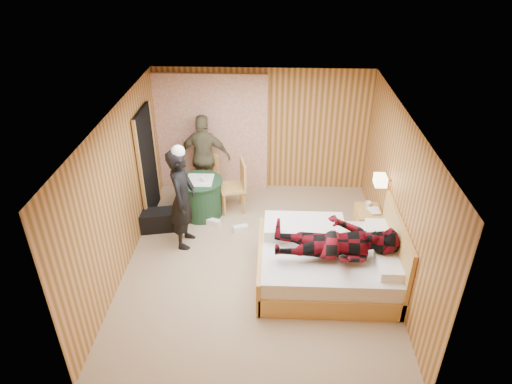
{
  "coord_description": "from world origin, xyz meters",
  "views": [
    {
      "loc": [
        0.22,
        -5.91,
        4.77
      ],
      "look_at": [
        -0.04,
        0.43,
        1.05
      ],
      "focal_mm": 32.0,
      "sensor_mm": 36.0,
      "label": 1
    }
  ],
  "objects_px": {
    "chair_near": "(237,183)",
    "man_at_table": "(205,157)",
    "round_table": "(201,197)",
    "woman_standing": "(182,199)",
    "nightstand": "(367,224)",
    "chair_far": "(207,173)",
    "wall_lamp": "(381,180)",
    "man_on_bed": "(337,235)",
    "duffel_bag": "(157,220)",
    "bed": "(330,262)"
  },
  "relations": [
    {
      "from": "bed",
      "to": "man_on_bed",
      "type": "relative_size",
      "value": 1.2
    },
    {
      "from": "wall_lamp",
      "to": "man_on_bed",
      "type": "relative_size",
      "value": 0.15
    },
    {
      "from": "man_at_table",
      "to": "chair_far",
      "type": "bearing_deg",
      "value": 129.34
    },
    {
      "from": "round_table",
      "to": "woman_standing",
      "type": "xyz_separation_m",
      "value": [
        -0.14,
        -0.92,
        0.51
      ]
    },
    {
      "from": "bed",
      "to": "man_at_table",
      "type": "bearing_deg",
      "value": 132.15
    },
    {
      "from": "duffel_bag",
      "to": "man_on_bed",
      "type": "relative_size",
      "value": 0.37
    },
    {
      "from": "chair_far",
      "to": "woman_standing",
      "type": "bearing_deg",
      "value": -74.39
    },
    {
      "from": "wall_lamp",
      "to": "bed",
      "type": "distance_m",
      "value": 1.53
    },
    {
      "from": "nightstand",
      "to": "chair_far",
      "type": "xyz_separation_m",
      "value": [
        -2.96,
        1.3,
        0.25
      ]
    },
    {
      "from": "nightstand",
      "to": "round_table",
      "type": "bearing_deg",
      "value": 167.98
    },
    {
      "from": "wall_lamp",
      "to": "chair_far",
      "type": "relative_size",
      "value": 0.28
    },
    {
      "from": "bed",
      "to": "man_on_bed",
      "type": "xyz_separation_m",
      "value": [
        0.03,
        -0.23,
        0.67
      ]
    },
    {
      "from": "woman_standing",
      "to": "man_at_table",
      "type": "relative_size",
      "value": 1.03
    },
    {
      "from": "round_table",
      "to": "woman_standing",
      "type": "relative_size",
      "value": 0.47
    },
    {
      "from": "wall_lamp",
      "to": "nightstand",
      "type": "bearing_deg",
      "value": 99.34
    },
    {
      "from": "bed",
      "to": "man_at_table",
      "type": "height_order",
      "value": "man_at_table"
    },
    {
      "from": "duffel_bag",
      "to": "round_table",
      "type": "bearing_deg",
      "value": 24.55
    },
    {
      "from": "chair_far",
      "to": "round_table",
      "type": "bearing_deg",
      "value": -70.88
    },
    {
      "from": "nightstand",
      "to": "man_on_bed",
      "type": "relative_size",
      "value": 0.33
    },
    {
      "from": "chair_far",
      "to": "duffel_bag",
      "type": "distance_m",
      "value": 1.46
    },
    {
      "from": "round_table",
      "to": "bed",
      "type": "bearing_deg",
      "value": -38.35
    },
    {
      "from": "duffel_bag",
      "to": "bed",
      "type": "bearing_deg",
      "value": -33.79
    },
    {
      "from": "round_table",
      "to": "woman_standing",
      "type": "height_order",
      "value": "woman_standing"
    },
    {
      "from": "nightstand",
      "to": "chair_near",
      "type": "height_order",
      "value": "chair_near"
    },
    {
      "from": "round_table",
      "to": "duffel_bag",
      "type": "distance_m",
      "value": 0.93
    },
    {
      "from": "bed",
      "to": "woman_standing",
      "type": "xyz_separation_m",
      "value": [
        -2.37,
        0.85,
        0.55
      ]
    },
    {
      "from": "man_at_table",
      "to": "nightstand",
      "type": "bearing_deg",
      "value": 158.5
    },
    {
      "from": "bed",
      "to": "duffel_bag",
      "type": "height_order",
      "value": "bed"
    },
    {
      "from": "chair_near",
      "to": "man_on_bed",
      "type": "height_order",
      "value": "man_on_bed"
    },
    {
      "from": "bed",
      "to": "duffel_bag",
      "type": "relative_size",
      "value": 3.26
    },
    {
      "from": "chair_far",
      "to": "man_on_bed",
      "type": "distance_m",
      "value": 3.5
    },
    {
      "from": "wall_lamp",
      "to": "woman_standing",
      "type": "distance_m",
      "value": 3.2
    },
    {
      "from": "nightstand",
      "to": "man_at_table",
      "type": "distance_m",
      "value": 3.33
    },
    {
      "from": "nightstand",
      "to": "round_table",
      "type": "height_order",
      "value": "round_table"
    },
    {
      "from": "wall_lamp",
      "to": "chair_far",
      "type": "height_order",
      "value": "wall_lamp"
    },
    {
      "from": "bed",
      "to": "round_table",
      "type": "height_order",
      "value": "bed"
    },
    {
      "from": "bed",
      "to": "nightstand",
      "type": "bearing_deg",
      "value": 56.1
    },
    {
      "from": "round_table",
      "to": "chair_far",
      "type": "xyz_separation_m",
      "value": [
        0.03,
        0.66,
        0.17
      ]
    },
    {
      "from": "duffel_bag",
      "to": "chair_near",
      "type": "bearing_deg",
      "value": 15.96
    },
    {
      "from": "man_at_table",
      "to": "man_on_bed",
      "type": "bearing_deg",
      "value": 132.57
    },
    {
      "from": "chair_far",
      "to": "duffel_bag",
      "type": "xyz_separation_m",
      "value": [
        -0.77,
        -1.19,
        -0.36
      ]
    },
    {
      "from": "woman_standing",
      "to": "wall_lamp",
      "type": "bearing_deg",
      "value": -85.8
    },
    {
      "from": "chair_near",
      "to": "man_at_table",
      "type": "xyz_separation_m",
      "value": [
        -0.67,
        0.51,
        0.27
      ]
    },
    {
      "from": "nightstand",
      "to": "woman_standing",
      "type": "relative_size",
      "value": 0.33
    },
    {
      "from": "woman_standing",
      "to": "man_at_table",
      "type": "height_order",
      "value": "woman_standing"
    },
    {
      "from": "duffel_bag",
      "to": "man_on_bed",
      "type": "bearing_deg",
      "value": -37.24
    },
    {
      "from": "wall_lamp",
      "to": "woman_standing",
      "type": "xyz_separation_m",
      "value": [
        -3.18,
        -0.02,
        -0.42
      ]
    },
    {
      "from": "nightstand",
      "to": "chair_near",
      "type": "distance_m",
      "value": 2.49
    },
    {
      "from": "nightstand",
      "to": "chair_near",
      "type": "relative_size",
      "value": 0.57
    },
    {
      "from": "chair_far",
      "to": "man_at_table",
      "type": "xyz_separation_m",
      "value": [
        -0.03,
        0.04,
        0.32
      ]
    }
  ]
}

